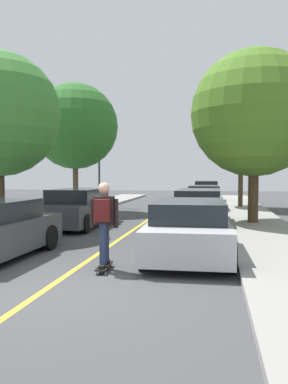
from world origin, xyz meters
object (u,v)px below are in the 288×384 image
Objects in this scene: streetlamp at (99,154)px; skateboard at (104,266)px; street_tree_right_nearest at (254,114)px; street_tree_left_near at (75,126)px; parked_car_right_farthest at (206,192)px; street_tree_right_near at (241,124)px; parked_car_left_near at (77,208)px; parked_car_right_far at (204,198)px; skateboarder at (104,219)px; parked_car_right_near at (199,208)px; parked_car_right_nearest at (190,229)px.

skateboard is at bearing -72.77° from streetlamp.
street_tree_left_near is at bearing 155.53° from street_tree_right_nearest.
street_tree_left_near is 9.26m from street_tree_right_nearest.
skateboard is at bearing -67.11° from street_tree_left_near.
street_tree_left_near is (-6.42, -8.45, 3.66)m from parked_car_right_farthest.
street_tree_left_near reaches higher than parked_car_right_farthest.
street_tree_right_near reaches higher than street_tree_right_nearest.
parked_car_left_near is at bearing -126.15° from street_tree_right_near.
parked_car_right_far is at bearing -10.24° from streetlamp.
parked_car_right_farthest is 12.93m from street_tree_right_nearest.
parked_car_right_farthest is at bearing 112.21° from street_tree_right_near.
parked_car_left_near is 6.83m from skateboarder.
parked_car_right_near is 0.98× the size of parked_car_right_far.
skateboarder is (4.82, -11.45, -3.32)m from street_tree_left_near.
parked_car_right_farthest is (4.42, 13.69, 0.03)m from parked_car_left_near.
skateboard is (-3.60, -7.59, -4.11)m from street_tree_right_nearest.
skateboard is 0.97m from skateboarder.
parked_car_left_near reaches higher than parked_car_right_near.
parked_car_right_farthest is 6.67m from street_tree_right_near.
street_tree_right_nearest is (2.00, -12.29, 3.48)m from parked_car_right_farthest.
parked_car_right_near is 1.07× the size of parked_car_right_farthest.
parked_car_right_nearest is 5.59m from parked_car_right_near.
parked_car_right_farthest is 19.95m from skateboard.
parked_car_left_near is at bearing 114.42° from skateboarder.
parked_car_left_near is 0.69× the size of street_tree_left_near.
street_tree_left_near is 13.11m from skateboard.
parked_car_right_near is at bearing -90.00° from parked_car_right_farthest.
skateboarder is (-3.60, -15.00, -3.72)m from street_tree_right_near.
parked_car_right_near is 9.97m from streetlamp.
street_tree_right_near is 8.09× the size of skateboard.
parked_car_right_farthest reaches higher than parked_car_right_nearest.
parked_car_right_far is 13.72m from skateboard.
parked_car_left_near is 9.06m from streetlamp.
skateboarder is at bearing -72.80° from streetlamp.
street_tree_right_nearest is at bearing -41.17° from streetlamp.
street_tree_left_near is 7.49× the size of skateboard.
parked_car_right_near is at bearing -32.77° from street_tree_left_near.
skateboard is at bearing -133.37° from parked_car_right_nearest.
streetlamp is (-6.17, 13.04, 2.47)m from parked_car_right_nearest.
parked_car_right_near is 0.71× the size of street_tree_left_near.
parked_car_right_farthest is at bearing 90.01° from parked_car_right_far.
parked_car_right_near is at bearing 77.61° from skateboard.
skateboarder is at bearing -132.73° from parked_car_right_nearest.
skateboard is at bearing -65.48° from parked_car_left_near.
streetlamp is 15.72m from skateboard.
street_tree_right_nearest is (2.00, -6.03, 3.54)m from parked_car_right_far.
street_tree_right_nearest is 9.00m from skateboarder.
street_tree_left_near is 9.15m from street_tree_right_near.
parked_car_right_near is at bearing 14.07° from parked_car_left_near.
parked_car_right_nearest is 0.68× the size of street_tree_left_near.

